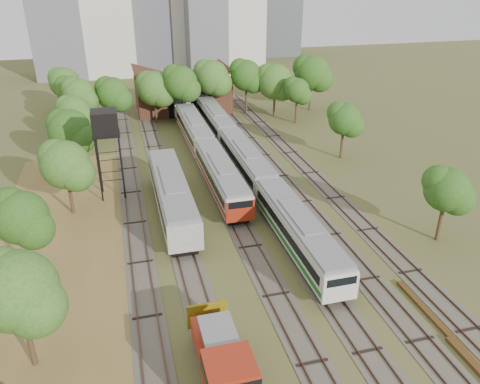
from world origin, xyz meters
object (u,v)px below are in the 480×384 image
object	(u,v)px
railcar_green_set	(246,162)
shunter_locomotive	(223,365)
railcar_red_set	(206,151)
water_tower	(105,125)

from	to	relation	value
railcar_green_set	shunter_locomotive	world-z (taller)	shunter_locomotive
railcar_red_set	shunter_locomotive	xyz separation A→B (m)	(-6.00, -35.63, -0.09)
railcar_green_set	water_tower	distance (m)	17.17
railcar_red_set	shunter_locomotive	bearing A→B (deg)	-99.56
shunter_locomotive	railcar_red_set	bearing A→B (deg)	80.44
railcar_green_set	water_tower	size ratio (longest dim) A/B	5.33
railcar_green_set	water_tower	bearing A→B (deg)	-174.92
railcar_red_set	water_tower	distance (m)	14.86
shunter_locomotive	water_tower	size ratio (longest dim) A/B	0.83
shunter_locomotive	water_tower	bearing A→B (deg)	101.35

